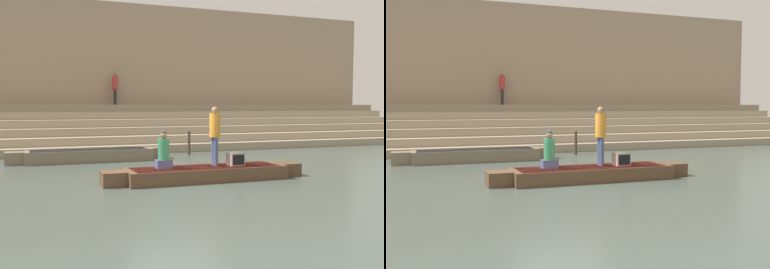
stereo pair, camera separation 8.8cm
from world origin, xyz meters
The scene contains 10 objects.
ground_plane centered at (0.00, 0.00, 0.00)m, with size 120.00×120.00×0.00m, color #47544C.
ghat_steps centered at (0.00, 11.32, 0.83)m, with size 36.00×4.70×2.31m.
back_wall centered at (0.00, 13.61, 3.95)m, with size 34.20×1.28×7.96m.
rowboat_main centered at (1.13, 0.44, 0.22)m, with size 6.26×1.48×0.41m.
person_standing centered at (1.49, 0.60, 1.45)m, with size 0.33×0.33×1.80m.
person_rowing centered at (-0.16, 0.55, 0.87)m, with size 0.46×0.36×1.13m.
tv_set centered at (2.11, 0.43, 0.60)m, with size 0.45×0.44×0.39m.
moored_boat_shore centered at (-1.51, 6.26, 0.26)m, with size 6.35×1.26×0.49m.
mooring_post centered at (3.06, 7.21, 0.54)m, with size 0.13×0.13×1.08m, color #473828.
person_on_steps centered at (0.73, 12.63, 3.32)m, with size 0.31×0.31×1.74m.
Camera 1 is at (-3.93, -11.95, 2.23)m, focal length 42.00 mm.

